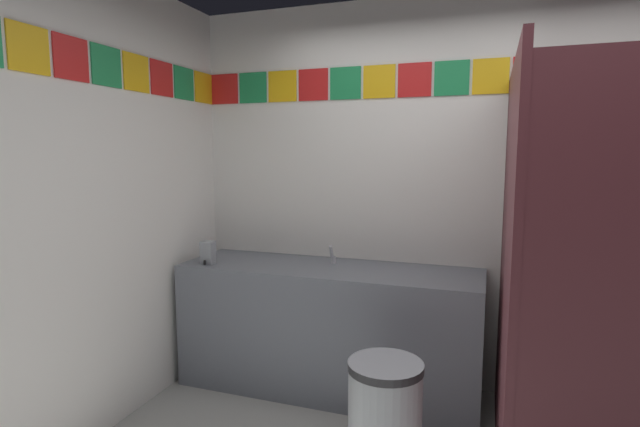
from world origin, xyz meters
name	(u,v)px	position (x,y,z in m)	size (l,w,h in m)	color
wall_back	(467,196)	(0.00, 1.51, 1.33)	(3.83, 0.09, 2.65)	white
wall_side	(54,209)	(-1.96, 0.00, 1.33)	(0.09, 2.93, 2.65)	white
vanity_counter	(328,327)	(-0.86, 1.16, 0.43)	(2.01, 0.62, 0.85)	slate
faucet_center	(333,257)	(-0.86, 1.25, 0.91)	(0.04, 0.10, 0.14)	silver
soap_dispenser	(208,253)	(-1.67, 0.97, 0.93)	(0.09, 0.09, 0.16)	gray
stall_divider	(549,283)	(0.41, 0.49, 1.03)	(0.92, 1.45, 2.07)	#471E23
toilet	(603,394)	(0.78, 1.02, 0.30)	(0.39, 0.49, 0.74)	white
trash_bin	(385,420)	(-0.30, 0.37, 0.30)	(0.37, 0.37, 0.60)	#999EA3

